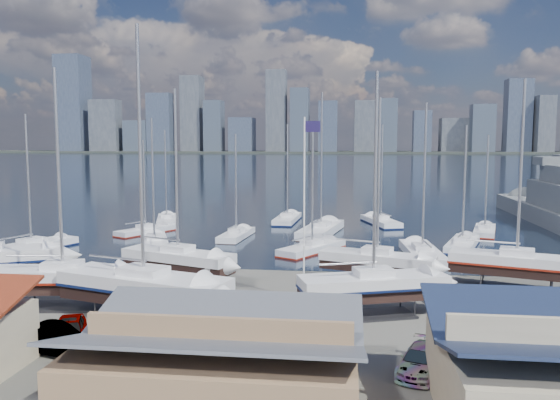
# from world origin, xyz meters

# --- Properties ---
(ground) EXTENTS (1400.00, 1400.00, 0.00)m
(ground) POSITION_xyz_m (0.00, -10.00, 0.00)
(ground) COLOR #605E59
(ground) RESTS_ON ground
(water) EXTENTS (1400.00, 600.00, 0.40)m
(water) POSITION_xyz_m (0.00, 300.00, -0.15)
(water) COLOR #172236
(water) RESTS_ON ground
(far_shore) EXTENTS (1400.00, 80.00, 2.20)m
(far_shore) POSITION_xyz_m (0.00, 560.00, 1.10)
(far_shore) COLOR #2D332D
(far_shore) RESTS_ON ground
(skyline) EXTENTS (639.14, 43.80, 107.69)m
(skyline) POSITION_xyz_m (-7.83, 553.76, 39.09)
(skyline) COLOR #475166
(skyline) RESTS_ON far_shore
(shed_grey) EXTENTS (12.60, 8.40, 4.17)m
(shed_grey) POSITION_xyz_m (0.00, -26.00, 2.15)
(shed_grey) COLOR #8C6B4C
(shed_grey) RESTS_ON ground
(sailboat_cradle_1) EXTENTS (10.64, 4.25, 16.67)m
(sailboat_cradle_1) POSITION_xyz_m (-14.21, -13.08, 2.10)
(sailboat_cradle_1) COLOR #2D2D33
(sailboat_cradle_1) RESTS_ON ground
(sailboat_cradle_2) EXTENTS (10.08, 5.96, 15.90)m
(sailboat_cradle_2) POSITION_xyz_m (-8.20, -5.72, 2.07)
(sailboat_cradle_2) COLOR #2D2D33
(sailboat_cradle_2) RESTS_ON ground
(sailboat_cradle_3) EXTENTS (12.34, 6.64, 18.96)m
(sailboat_cradle_3) POSITION_xyz_m (-7.56, -15.05, 2.22)
(sailboat_cradle_3) COLOR #2D2D33
(sailboat_cradle_3) RESTS_ON ground
(sailboat_cradle_4) EXTENTS (9.57, 5.49, 15.14)m
(sailboat_cradle_4) POSITION_xyz_m (8.04, -4.28, 2.03)
(sailboat_cradle_4) COLOR #2D2D33
(sailboat_cradle_4) RESTS_ON ground
(sailboat_cradle_5) EXTENTS (10.40, 5.89, 16.19)m
(sailboat_cradle_5) POSITION_xyz_m (7.36, -12.32, 2.08)
(sailboat_cradle_5) COLOR #2D2D33
(sailboat_cradle_5) RESTS_ON ground
(sailboat_cradle_6) EXTENTS (10.59, 5.85, 16.46)m
(sailboat_cradle_6) POSITION_xyz_m (18.92, -4.24, 2.09)
(sailboat_cradle_6) COLOR #2D2D33
(sailboat_cradle_6) RESTS_ON ground
(sailboat_moored_0) EXTENTS (6.50, 10.56, 15.30)m
(sailboat_moored_0) POSITION_xyz_m (-28.02, 5.58, 0.31)
(sailboat_moored_0) COLOR black
(sailboat_moored_0) RESTS_ON water
(sailboat_moored_1) EXTENTS (6.08, 8.45, 12.49)m
(sailboat_moored_1) POSITION_xyz_m (-19.93, 17.76, 0.31)
(sailboat_moored_1) COLOR black
(sailboat_moored_1) RESTS_ON water
(sailboat_moored_2) EXTENTS (5.27, 9.66, 14.05)m
(sailboat_moored_2) POSITION_xyz_m (-20.28, 27.11, 0.32)
(sailboat_moored_2) COLOR black
(sailboat_moored_2) RESTS_ON water
(sailboat_moored_3) EXTENTS (6.34, 10.34, 14.97)m
(sailboat_moored_3) POSITION_xyz_m (-15.77, 9.55, 0.31)
(sailboat_moored_3) COLOR black
(sailboat_moored_3) RESTS_ON water
(sailboat_moored_4) EXTENTS (3.21, 8.94, 13.23)m
(sailboat_moored_4) POSITION_xyz_m (-7.73, 15.92, 0.32)
(sailboat_moored_4) COLOR black
(sailboat_moored_4) RESTS_ON water
(sailboat_moored_5) EXTENTS (3.41, 10.13, 14.92)m
(sailboat_moored_5) POSITION_xyz_m (-3.04, 30.15, 0.31)
(sailboat_moored_5) COLOR black
(sailboat_moored_5) RESTS_ON water
(sailboat_moored_6) EXTENTS (7.14, 9.54, 14.22)m
(sailboat_moored_6) POSITION_xyz_m (1.96, 8.54, 0.31)
(sailboat_moored_6) COLOR black
(sailboat_moored_6) RESTS_ON water
(sailboat_moored_7) EXTENTS (5.77, 12.78, 18.63)m
(sailboat_moored_7) POSITION_xyz_m (2.35, 20.09, 0.33)
(sailboat_moored_7) COLOR black
(sailboat_moored_7) RESTS_ON water
(sailboat_moored_8) EXTENTS (5.56, 10.28, 14.81)m
(sailboat_moored_8) POSITION_xyz_m (10.40, 29.27, 0.31)
(sailboat_moored_8) COLOR black
(sailboat_moored_8) RESTS_ON water
(sailboat_moored_9) EXTENTS (3.67, 10.91, 16.23)m
(sailboat_moored_9) POSITION_xyz_m (13.17, 6.89, 0.32)
(sailboat_moored_9) COLOR black
(sailboat_moored_9) RESTS_ON water
(sailboat_moored_10) EXTENTS (5.60, 9.80, 14.13)m
(sailboat_moored_10) POSITION_xyz_m (18.28, 12.78, 0.31)
(sailboat_moored_10) COLOR black
(sailboat_moored_10) RESTS_ON water
(sailboat_moored_11) EXTENTS (4.71, 9.14, 13.16)m
(sailboat_moored_11) POSITION_xyz_m (23.09, 22.88, 0.31)
(sailboat_moored_11) COLOR black
(sailboat_moored_11) RESTS_ON water
(car_a) EXTENTS (3.42, 4.85, 1.53)m
(car_a) POSITION_xyz_m (-10.35, -19.59, 0.77)
(car_a) COLOR gray
(car_a) RESTS_ON ground
(car_b) EXTENTS (5.10, 3.00, 1.59)m
(car_b) POSITION_xyz_m (-10.52, -21.00, 0.79)
(car_b) COLOR gray
(car_b) RESTS_ON ground
(car_c) EXTENTS (3.98, 6.30, 1.62)m
(car_c) POSITION_xyz_m (-0.60, -21.11, 0.81)
(car_c) COLOR gray
(car_c) RESTS_ON ground
(car_d) EXTENTS (3.16, 4.79, 1.29)m
(car_d) POSITION_xyz_m (9.30, -21.22, 0.64)
(car_d) COLOR gray
(car_d) RESTS_ON ground
(flagpole) EXTENTS (1.18, 0.12, 13.41)m
(flagpole) POSITION_xyz_m (2.59, -9.65, 7.82)
(flagpole) COLOR white
(flagpole) RESTS_ON ground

